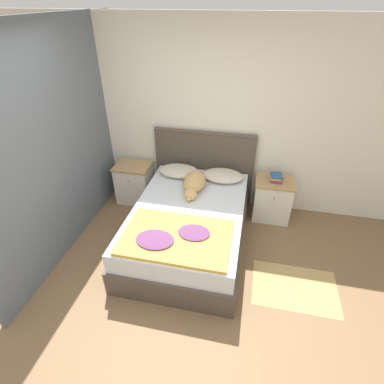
# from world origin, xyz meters

# --- Properties ---
(ground_plane) EXTENTS (16.00, 16.00, 0.00)m
(ground_plane) POSITION_xyz_m (0.00, 0.00, 0.00)
(ground_plane) COLOR brown
(wall_back) EXTENTS (9.00, 0.06, 2.55)m
(wall_back) POSITION_xyz_m (0.00, 2.13, 1.27)
(wall_back) COLOR silver
(wall_back) RESTS_ON ground_plane
(wall_side_left) EXTENTS (0.06, 3.10, 2.55)m
(wall_side_left) POSITION_xyz_m (-1.46, 1.05, 1.27)
(wall_side_left) COLOR slate
(wall_side_left) RESTS_ON ground_plane
(bed) EXTENTS (1.36, 1.98, 0.56)m
(bed) POSITION_xyz_m (0.02, 1.05, 0.27)
(bed) COLOR #4C4238
(bed) RESTS_ON ground_plane
(headboard) EXTENTS (1.44, 0.06, 1.14)m
(headboard) POSITION_xyz_m (0.02, 2.06, 0.59)
(headboard) COLOR #4C4238
(headboard) RESTS_ON ground_plane
(nightstand_left) EXTENTS (0.52, 0.43, 0.60)m
(nightstand_left) POSITION_xyz_m (-1.01, 1.84, 0.30)
(nightstand_left) COLOR silver
(nightstand_left) RESTS_ON ground_plane
(nightstand_right) EXTENTS (0.52, 0.43, 0.60)m
(nightstand_right) POSITION_xyz_m (1.04, 1.84, 0.30)
(nightstand_right) COLOR silver
(nightstand_right) RESTS_ON ground_plane
(pillow_left) EXTENTS (0.56, 0.38, 0.12)m
(pillow_left) POSITION_xyz_m (-0.29, 1.80, 0.62)
(pillow_left) COLOR beige
(pillow_left) RESTS_ON bed
(pillow_right) EXTENTS (0.56, 0.38, 0.12)m
(pillow_right) POSITION_xyz_m (0.33, 1.80, 0.62)
(pillow_right) COLOR beige
(pillow_right) RESTS_ON bed
(quilt) EXTENTS (1.13, 0.77, 0.07)m
(quilt) POSITION_xyz_m (0.01, 0.49, 0.58)
(quilt) COLOR gold
(quilt) RESTS_ON bed
(dog) EXTENTS (0.28, 0.66, 0.22)m
(dog) POSITION_xyz_m (0.00, 1.45, 0.66)
(dog) COLOR tan
(dog) RESTS_ON bed
(book_stack) EXTENTS (0.16, 0.22, 0.09)m
(book_stack) POSITION_xyz_m (1.04, 1.85, 0.64)
(book_stack) COLOR #703D7F
(book_stack) RESTS_ON nightstand_right
(rug) EXTENTS (0.91, 0.64, 0.00)m
(rug) POSITION_xyz_m (1.32, 0.59, 0.00)
(rug) COLOR tan
(rug) RESTS_ON ground_plane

